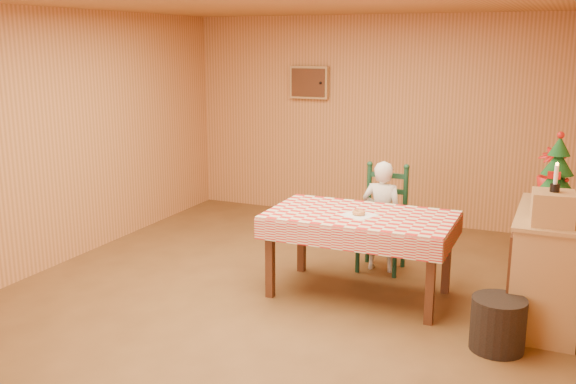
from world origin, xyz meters
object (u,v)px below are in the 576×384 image
object	(u,v)px
dining_table	(360,223)
crate	(553,208)
ladder_chair	(383,221)
seated_child	(382,216)
storage_bin	(498,324)
shelf_unit	(547,266)
christmas_tree	(557,172)

from	to	relation	value
dining_table	crate	distance (m)	1.65
ladder_chair	seated_child	xyz separation A→B (m)	(-0.00, -0.06, 0.06)
seated_child	storage_bin	world-z (taller)	seated_child
shelf_unit	christmas_tree	size ratio (longest dim) A/B	2.00
seated_child	ladder_chair	bearing A→B (deg)	-90.00
crate	storage_bin	world-z (taller)	crate
ladder_chair	shelf_unit	world-z (taller)	ladder_chair
dining_table	christmas_tree	xyz separation A→B (m)	(1.58, 0.37, 0.52)
seated_child	shelf_unit	size ratio (longest dim) A/B	0.91
ladder_chair	storage_bin	xyz separation A→B (m)	(1.28, -1.40, -0.30)
dining_table	storage_bin	world-z (taller)	dining_table
crate	storage_bin	size ratio (longest dim) A/B	0.74
ladder_chair	crate	xyz separation A→B (m)	(1.58, -1.07, 0.55)
crate	christmas_tree	distance (m)	0.67
shelf_unit	storage_bin	world-z (taller)	shelf_unit
seated_child	storage_bin	distance (m)	1.89
storage_bin	shelf_unit	bearing A→B (deg)	68.40
ladder_chair	dining_table	bearing A→B (deg)	-90.00
shelf_unit	crate	size ratio (longest dim) A/B	4.13
seated_child	storage_bin	size ratio (longest dim) A/B	2.77
crate	dining_table	bearing A→B (deg)	169.92
ladder_chair	crate	size ratio (longest dim) A/B	3.60
seated_child	shelf_unit	distance (m)	1.69
crate	shelf_unit	bearing A→B (deg)	91.23
crate	christmas_tree	size ratio (longest dim) A/B	0.48
dining_table	shelf_unit	bearing A→B (deg)	4.34
crate	christmas_tree	xyz separation A→B (m)	(-0.00, 0.65, 0.16)
crate	christmas_tree	world-z (taller)	christmas_tree
dining_table	ladder_chair	bearing A→B (deg)	90.00
shelf_unit	storage_bin	distance (m)	0.83
ladder_chair	christmas_tree	bearing A→B (deg)	-14.82
shelf_unit	storage_bin	xyz separation A→B (m)	(-0.29, -0.73, -0.26)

